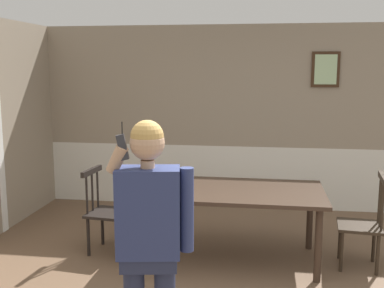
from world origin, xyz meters
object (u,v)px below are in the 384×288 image
(dining_table, at_px, (229,196))
(person_figure, at_px, (150,231))
(chair_by_doorway, at_px, (106,211))
(chair_near_window, at_px, (363,223))

(dining_table, bearing_deg, person_figure, -101.31)
(chair_by_doorway, height_order, person_figure, person_figure)
(dining_table, height_order, person_figure, person_figure)
(dining_table, distance_m, chair_near_window, 1.39)
(chair_near_window, xyz_separation_m, person_figure, (-1.76, -1.94, 0.52))
(chair_near_window, height_order, person_figure, person_figure)
(dining_table, xyz_separation_m, person_figure, (-0.39, -1.96, 0.30))
(dining_table, xyz_separation_m, chair_by_doorway, (-1.37, 0.01, -0.23))
(chair_near_window, distance_m, person_figure, 2.67)
(chair_near_window, xyz_separation_m, chair_by_doorway, (-2.73, 0.03, -0.00))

